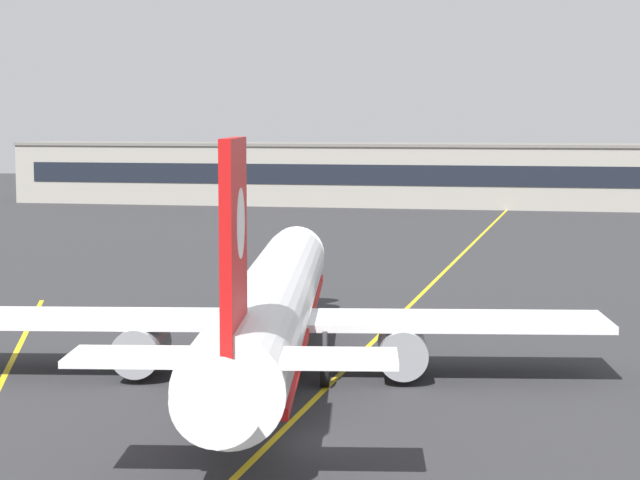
# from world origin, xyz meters

# --- Properties ---
(ground_plane) EXTENTS (400.00, 400.00, 0.00)m
(ground_plane) POSITION_xyz_m (0.00, 0.00, 0.00)
(ground_plane) COLOR #2D2D30
(taxiway_centreline) EXTENTS (6.35, 179.91, 0.01)m
(taxiway_centreline) POSITION_xyz_m (0.00, 30.00, 0.00)
(taxiway_centreline) COLOR yellow
(taxiway_centreline) RESTS_ON ground
(airliner_foreground) EXTENTS (32.35, 41.37, 11.65)m
(airliner_foreground) POSITION_xyz_m (-3.69, 10.43, 3.37)
(airliner_foreground) COLOR white
(airliner_foreground) RESTS_ON ground
(terminal_building) EXTENTS (147.35, 12.40, 8.86)m
(terminal_building) POSITION_xyz_m (4.86, 120.83, 4.44)
(terminal_building) COLOR #9E998E
(terminal_building) RESTS_ON ground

